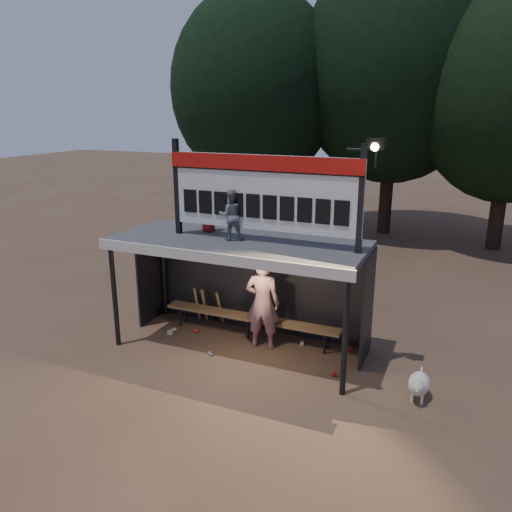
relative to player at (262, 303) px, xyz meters
The scene contains 12 objects.
ground 1.09m from the player, 152.50° to the right, with size 80.00×80.00×0.00m, color brown.
player is the anchor object (origin of this frame).
child_a 1.94m from the player, 151.71° to the right, with size 0.48×0.37×0.99m, color slate.
child_b 2.21m from the player, behind, with size 0.44×0.28×0.89m, color #AE1E1A.
dugout_shelter 0.97m from the player, behind, with size 5.10×2.08×2.32m.
scoreboard_assembly 2.36m from the player, 59.35° to the right, with size 4.10×0.27×1.99m.
bench 0.76m from the player, 141.97° to the left, with size 4.00×0.35×0.48m.
tree_left 11.65m from the player, 114.33° to the left, with size 6.46×6.46×9.27m.
tree_mid 12.43m from the player, 87.07° to the left, with size 7.22×7.22×10.36m.
dog 3.36m from the player, 13.20° to the right, with size 0.36×0.81×0.49m.
bats 1.79m from the player, 159.42° to the left, with size 0.67×0.35×0.84m.
litter 1.00m from the player, 161.98° to the right, with size 3.96×1.45×0.08m.
Camera 1 is at (4.06, -8.52, 4.78)m, focal length 35.00 mm.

